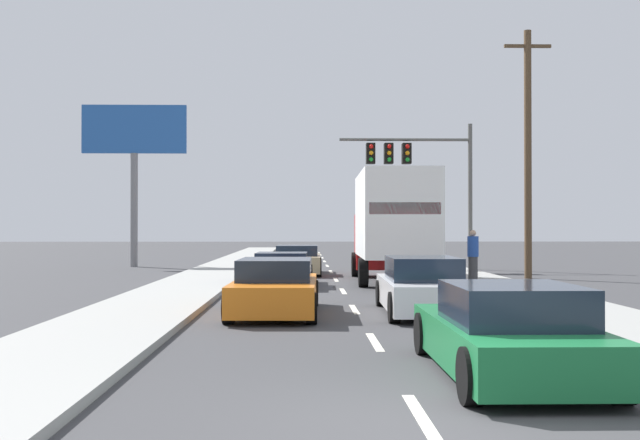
# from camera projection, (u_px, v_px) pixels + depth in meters

# --- Properties ---
(ground_plane) EXTENTS (140.00, 140.00, 0.00)m
(ground_plane) POSITION_uv_depth(u_px,v_px,m) (331.00, 272.00, 32.27)
(ground_plane) COLOR #3D3D3F
(sidewalk_right) EXTENTS (2.61, 80.00, 0.14)m
(sidewalk_right) POSITION_uv_depth(u_px,v_px,m) (467.00, 278.00, 27.38)
(sidewalk_right) COLOR #9E9E99
(sidewalk_right) RESTS_ON ground_plane
(sidewalk_left) EXTENTS (2.61, 80.00, 0.14)m
(sidewalk_left) POSITION_uv_depth(u_px,v_px,m) (204.00, 279.00, 27.16)
(sidewalk_left) COLOR #9E9E99
(sidewalk_left) RESTS_ON ground_plane
(lane_markings) EXTENTS (0.14, 57.00, 0.01)m
(lane_markings) POSITION_uv_depth(u_px,v_px,m) (333.00, 275.00, 30.06)
(lane_markings) COLOR silver
(lane_markings) RESTS_ON ground_plane
(car_tan) EXTENTS (2.08, 4.61, 1.21)m
(car_tan) POSITION_uv_depth(u_px,v_px,m) (298.00, 261.00, 30.67)
(car_tan) COLOR tan
(car_tan) RESTS_ON ground_plane
(car_navy) EXTENTS (2.08, 4.28, 1.12)m
(car_navy) POSITION_uv_depth(u_px,v_px,m) (282.00, 270.00, 24.61)
(car_navy) COLOR #141E4C
(car_navy) RESTS_ON ground_plane
(car_orange) EXTENTS (2.00, 4.64, 1.24)m
(car_orange) POSITION_uv_depth(u_px,v_px,m) (276.00, 288.00, 16.61)
(car_orange) COLOR orange
(car_orange) RESTS_ON ground_plane
(box_truck) EXTENTS (2.74, 8.03, 3.81)m
(box_truck) POSITION_uv_depth(u_px,v_px,m) (393.00, 221.00, 26.10)
(box_truck) COLOR white
(box_truck) RESTS_ON ground_plane
(car_white) EXTENTS (1.89, 4.41, 1.28)m
(car_white) POSITION_uv_depth(u_px,v_px,m) (422.00, 288.00, 16.66)
(car_white) COLOR white
(car_white) RESTS_ON ground_plane
(car_green) EXTENTS (1.88, 4.35, 1.22)m
(car_green) POSITION_uv_depth(u_px,v_px,m) (508.00, 334.00, 9.66)
(car_green) COLOR #196B38
(car_green) RESTS_ON ground_plane
(traffic_signal_mast) EXTENTS (6.18, 0.69, 6.76)m
(traffic_signal_mast) POSITION_uv_depth(u_px,v_px,m) (410.00, 163.00, 34.28)
(traffic_signal_mast) COLOR #595B56
(traffic_signal_mast) RESTS_ON ground_plane
(utility_pole_mid) EXTENTS (1.80, 0.28, 9.49)m
(utility_pole_mid) POSITION_uv_depth(u_px,v_px,m) (528.00, 151.00, 28.28)
(utility_pole_mid) COLOR brown
(utility_pole_mid) RESTS_ON ground_plane
(roadside_billboard) EXTENTS (5.15, 0.36, 8.02)m
(roadside_billboard) POSITION_uv_depth(u_px,v_px,m) (134.00, 148.00, 36.69)
(roadside_billboard) COLOR slate
(roadside_billboard) RESTS_ON ground_plane
(pedestrian_near_corner) EXTENTS (0.38, 0.38, 1.72)m
(pedestrian_near_corner) POSITION_uv_depth(u_px,v_px,m) (473.00, 255.00, 25.46)
(pedestrian_near_corner) COLOR #3F3F42
(pedestrian_near_corner) RESTS_ON sidewalk_right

